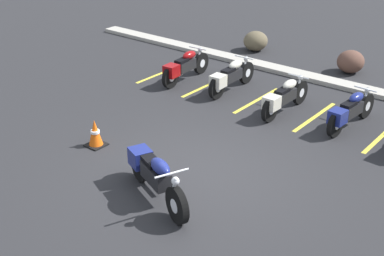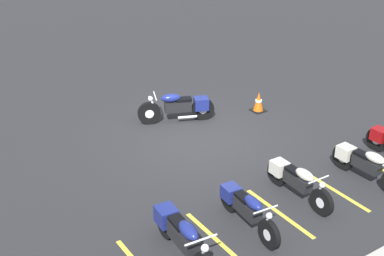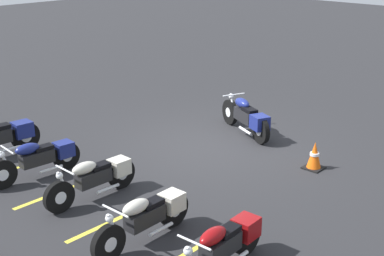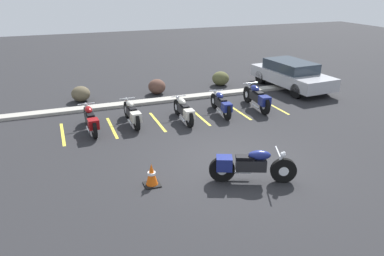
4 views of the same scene
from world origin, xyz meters
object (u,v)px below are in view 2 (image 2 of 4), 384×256
at_px(parked_bike_1, 365,164).
at_px(parked_bike_4, 182,235).
at_px(parked_bike_3, 246,208).
at_px(parked_bike_2, 296,180).
at_px(motorcycle_navy_featured, 180,107).
at_px(traffic_cone, 259,102).

relative_size(parked_bike_1, parked_bike_4, 0.90).
height_order(parked_bike_3, parked_bike_4, parked_bike_4).
bearing_deg(parked_bike_2, parked_bike_1, 79.92).
bearing_deg(parked_bike_1, parked_bike_2, -102.60).
height_order(parked_bike_1, parked_bike_4, parked_bike_4).
bearing_deg(motorcycle_navy_featured, parked_bike_3, 95.38).
bearing_deg(traffic_cone, parked_bike_2, 60.26).
relative_size(motorcycle_navy_featured, parked_bike_2, 1.04).
xyz_separation_m(motorcycle_navy_featured, parked_bike_2, (-0.05, 4.71, -0.04)).
distance_m(motorcycle_navy_featured, parked_bike_1, 5.41).
height_order(parked_bike_1, parked_bike_2, parked_bike_1).
xyz_separation_m(motorcycle_navy_featured, parked_bike_3, (1.54, 4.92, -0.04)).
xyz_separation_m(motorcycle_navy_featured, parked_bike_1, (-1.89, 5.07, -0.04)).
bearing_deg(parked_bike_2, motorcycle_navy_featured, -178.34).
bearing_deg(parked_bike_1, parked_bike_4, -92.01).
bearing_deg(parked_bike_3, parked_bike_1, 92.19).
height_order(motorcycle_navy_featured, parked_bike_4, parked_bike_4).
bearing_deg(parked_bike_4, parked_bike_1, 94.25).
relative_size(parked_bike_1, parked_bike_3, 1.01).
bearing_deg(traffic_cone, motorcycle_navy_featured, -16.38).
xyz_separation_m(parked_bike_3, traffic_cone, (-3.89, -4.23, -0.14)).
bearing_deg(motorcycle_navy_featured, parked_bike_2, 113.41).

